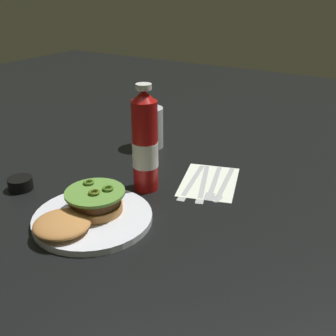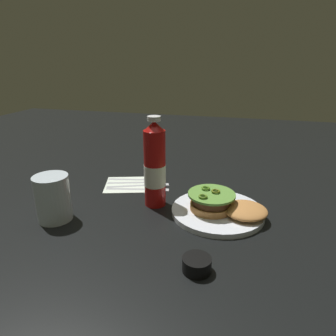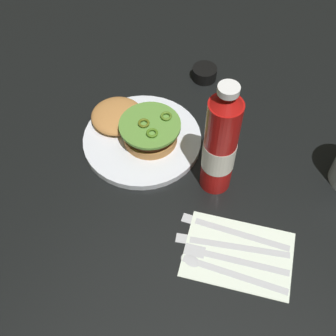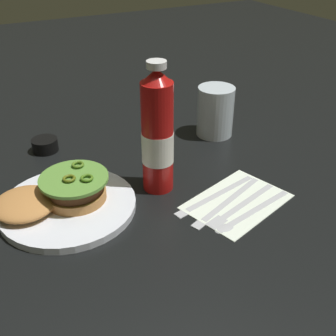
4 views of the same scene
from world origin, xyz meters
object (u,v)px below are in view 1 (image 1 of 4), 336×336
at_px(burger_sandwich, 84,209).
at_px(condiment_cup, 20,184).
at_px(water_glass, 148,127).
at_px(fork_utensil, 213,184).
at_px(steak_knife, 203,184).
at_px(dinner_plate, 93,218).
at_px(napkin, 209,182).
at_px(butter_knife, 191,183).
at_px(spoon_utensil, 222,187).
at_px(ketchup_bottle, 145,144).

relative_size(burger_sandwich, condiment_cup, 3.58).
relative_size(water_glass, fork_utensil, 0.66).
bearing_deg(steak_knife, water_glass, -119.62).
relative_size(dinner_plate, condiment_cup, 4.26).
bearing_deg(dinner_plate, napkin, 156.05).
xyz_separation_m(dinner_plate, napkin, (-0.28, 0.13, -0.01)).
relative_size(condiment_cup, napkin, 0.31).
height_order(water_glass, steak_knife, water_glass).
height_order(napkin, steak_knife, steak_knife).
distance_m(butter_knife, steak_knife, 0.03).
relative_size(condiment_cup, spoon_utensil, 0.31).
distance_m(butter_knife, spoon_utensil, 0.08).
distance_m(burger_sandwich, butter_knife, 0.28).
bearing_deg(spoon_utensil, ketchup_bottle, -60.35).
xyz_separation_m(ketchup_bottle, steak_knife, (-0.08, 0.11, -0.11)).
xyz_separation_m(dinner_plate, burger_sandwich, (0.02, -0.01, 0.03)).
xyz_separation_m(dinner_plate, condiment_cup, (-0.02, -0.24, 0.01)).
relative_size(burger_sandwich, spoon_utensil, 1.11).
bearing_deg(ketchup_bottle, steak_knife, 125.41).
bearing_deg(condiment_cup, butter_knife, 124.79).
bearing_deg(ketchup_bottle, fork_utensil, 125.10).
distance_m(water_glass, steak_knife, 0.30).
xyz_separation_m(condiment_cup, napkin, (-0.27, 0.36, -0.01)).
distance_m(water_glass, condiment_cup, 0.40).
distance_m(ketchup_bottle, spoon_utensil, 0.21).
xyz_separation_m(steak_knife, fork_utensil, (-0.01, 0.02, 0.00)).
distance_m(ketchup_bottle, condiment_cup, 0.31).
bearing_deg(ketchup_bottle, burger_sandwich, -5.84).
height_order(ketchup_bottle, fork_utensil, ketchup_bottle).
relative_size(napkin, spoon_utensil, 1.01).
distance_m(burger_sandwich, steak_knife, 0.30).
bearing_deg(napkin, burger_sandwich, -24.16).
height_order(dinner_plate, water_glass, water_glass).
xyz_separation_m(burger_sandwich, fork_utensil, (-0.28, 0.15, -0.03)).
distance_m(dinner_plate, spoon_utensil, 0.31).
bearing_deg(condiment_cup, steak_knife, 123.54).
bearing_deg(steak_knife, napkin, 173.76).
bearing_deg(steak_knife, fork_utensil, 123.40).
distance_m(burger_sandwich, water_glass, 0.43).
bearing_deg(napkin, butter_knife, -41.23).
bearing_deg(fork_utensil, dinner_plate, -28.09).
xyz_separation_m(water_glass, napkin, (0.12, 0.26, -0.06)).
xyz_separation_m(dinner_plate, ketchup_bottle, (-0.18, 0.01, 0.11)).
height_order(dinner_plate, butter_knife, dinner_plate).
bearing_deg(water_glass, burger_sandwich, 16.68).
distance_m(condiment_cup, napkin, 0.45).
relative_size(ketchup_bottle, spoon_utensil, 1.35).
bearing_deg(dinner_plate, spoon_utensil, 147.53).
bearing_deg(fork_utensil, ketchup_bottle, -54.90).
distance_m(ketchup_bottle, steak_knife, 0.17).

